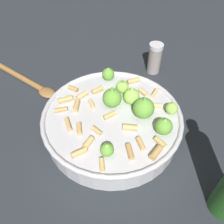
# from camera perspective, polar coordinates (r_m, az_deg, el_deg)

# --- Properties ---
(ground_plane) EXTENTS (2.40, 2.40, 0.00)m
(ground_plane) POSITION_cam_1_polar(r_m,az_deg,el_deg) (0.56, -0.00, -4.48)
(ground_plane) COLOR #23282D
(cooking_pan) EXTENTS (0.31, 0.31, 0.11)m
(cooking_pan) POSITION_cam_1_polar(r_m,az_deg,el_deg) (0.53, 0.29, -2.06)
(cooking_pan) COLOR #B7B7BC
(cooking_pan) RESTS_ON ground
(pepper_shaker) EXTENTS (0.04, 0.04, 0.09)m
(pepper_shaker) POSITION_cam_1_polar(r_m,az_deg,el_deg) (0.71, 10.19, 12.60)
(pepper_shaker) COLOR gray
(pepper_shaker) RESTS_ON ground
(wooden_spoon) EXTENTS (0.26, 0.07, 0.02)m
(wooden_spoon) POSITION_cam_1_polar(r_m,az_deg,el_deg) (0.73, -20.07, 7.23)
(wooden_spoon) COLOR olive
(wooden_spoon) RESTS_ON ground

